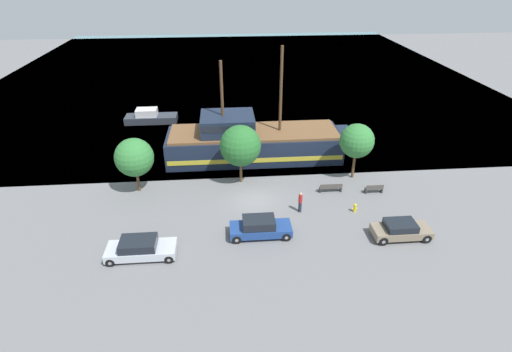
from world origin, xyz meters
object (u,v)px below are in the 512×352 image
pirate_ship (252,141)px  bench_promenade_east (374,189)px  pedestrian_walking_near (300,202)px  fire_hydrant (355,207)px  bench_promenade_west (331,188)px  parked_car_curb_rear (260,227)px  parked_car_curb_front (140,248)px  moored_boat_dockside (150,117)px  parked_car_curb_mid (401,230)px

pirate_ship → bench_promenade_east: pirate_ship is taller
pirate_ship → pedestrian_walking_near: 10.90m
fire_hydrant → bench_promenade_west: bench_promenade_west is taller
parked_car_curb_rear → bench_promenade_west: size_ratio=2.30×
bench_promenade_east → pedestrian_walking_near: bearing=-161.4°
pirate_ship → parked_car_curb_rear: size_ratio=4.12×
pirate_ship → parked_car_curb_front: size_ratio=3.96×
bench_promenade_west → pedestrian_walking_near: (-3.25, -2.83, 0.47)m
moored_boat_dockside → parked_car_curb_rear: bearing=-64.7°
pirate_ship → fire_hydrant: 13.25m
pirate_ship → parked_car_curb_front: 17.40m
parked_car_curb_front → bench_promenade_east: parked_car_curb_front is taller
parked_car_curb_mid → pirate_ship: bearing=124.4°
fire_hydrant → pedestrian_walking_near: bearing=174.9°
moored_boat_dockside → bench_promenade_east: (22.04, -19.10, -0.21)m
parked_car_curb_front → bench_promenade_west: size_ratio=2.39×
moored_boat_dockside → parked_car_curb_mid: (21.80, -25.42, 0.03)m
parked_car_curb_mid → bench_promenade_east: 6.33m
fire_hydrant → bench_promenade_west: size_ratio=0.39×
bench_promenade_west → parked_car_curb_rear: bearing=-139.8°
fire_hydrant → moored_boat_dockside: bearing=131.7°
moored_boat_dockside → bench_promenade_west: moored_boat_dockside is taller
pirate_ship → moored_boat_dockside: (-11.95, 11.03, -1.11)m
moored_boat_dockside → bench_promenade_west: 26.11m
pirate_ship → parked_car_curb_rear: 13.36m
pirate_ship → bench_promenade_west: 9.98m
parked_car_curb_front → pedestrian_walking_near: bearing=20.9°
parked_car_curb_mid → fire_hydrant: (-2.32, 3.57, -0.26)m
pedestrian_walking_near → bench_promenade_east: bearing=18.6°
pirate_ship → parked_car_curb_front: bearing=-120.5°
parked_car_curb_mid → bench_promenade_west: bearing=117.2°
moored_boat_dockside → pedestrian_walking_near: size_ratio=3.53×
bench_promenade_west → moored_boat_dockside: bearing=134.5°
bench_promenade_east → parked_car_curb_front: bearing=-160.0°
fire_hydrant → pirate_ship: bearing=124.8°
parked_car_curb_front → moored_boat_dockside: bearing=96.9°
moored_boat_dockside → parked_car_curb_rear: 26.93m
pirate_ship → bench_promenade_west: bearing=-50.1°
moored_boat_dockside → bench_promenade_east: moored_boat_dockside is taller
fire_hydrant → bench_promenade_east: size_ratio=0.49×
parked_car_curb_front → fire_hydrant: (16.35, 4.15, -0.27)m
fire_hydrant → parked_car_curb_front: bearing=-165.8°
parked_car_curb_mid → pedestrian_walking_near: bearing=149.6°
pirate_ship → fire_hydrant: pirate_ship is taller
parked_car_curb_front → fire_hydrant: parked_car_curb_front is taller
moored_boat_dockside → fire_hydrant: size_ratio=8.29×
moored_boat_dockside → pirate_ship: bearing=-42.7°
parked_car_curb_front → parked_car_curb_mid: (18.67, 0.57, -0.01)m
bench_promenade_west → parked_car_curb_mid: bearing=-62.8°
parked_car_curb_mid → parked_car_curb_rear: bearing=174.0°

